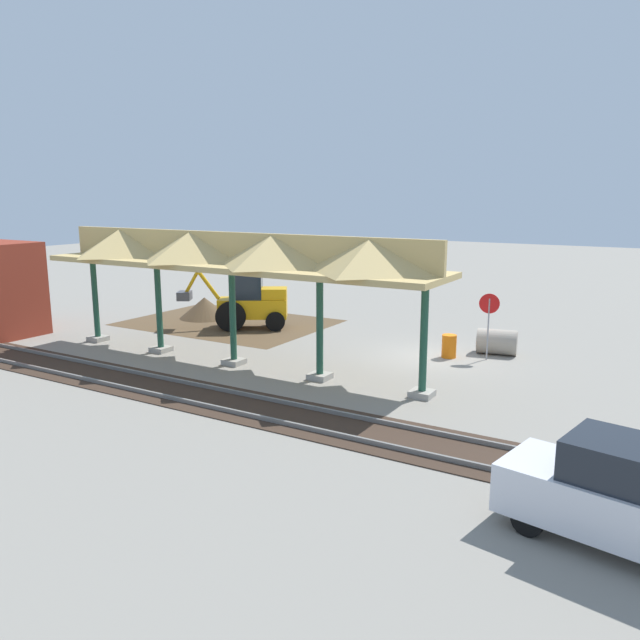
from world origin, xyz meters
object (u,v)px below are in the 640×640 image
object	(u,v)px
stop_sign	(489,312)
concrete_pipe	(497,342)
backhoe	(250,302)
traffic_barrel	(449,346)
distant_parked_car	(627,496)

from	to	relation	value
stop_sign	concrete_pipe	xyz separation A→B (m)	(-0.10, -1.03, -1.35)
stop_sign	backhoe	bearing A→B (deg)	0.07
stop_sign	traffic_barrel	bearing A→B (deg)	18.10
distant_parked_car	traffic_barrel	world-z (taller)	distant_parked_car
concrete_pipe	distant_parked_car	bearing A→B (deg)	114.18
stop_sign	traffic_barrel	distance (m)	2.00
backhoe	traffic_barrel	xyz separation A→B (m)	(-9.92, 0.43, -0.82)
backhoe	concrete_pipe	bearing A→B (deg)	-174.76
stop_sign	backhoe	distance (m)	11.29
concrete_pipe	distant_parked_car	size ratio (longest dim) A/B	0.38
backhoe	concrete_pipe	size ratio (longest dim) A/B	2.94
distant_parked_car	traffic_barrel	size ratio (longest dim) A/B	4.95
distant_parked_car	concrete_pipe	bearing A→B (deg)	-65.82
backhoe	stop_sign	bearing A→B (deg)	-179.93
concrete_pipe	traffic_barrel	bearing A→B (deg)	45.43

